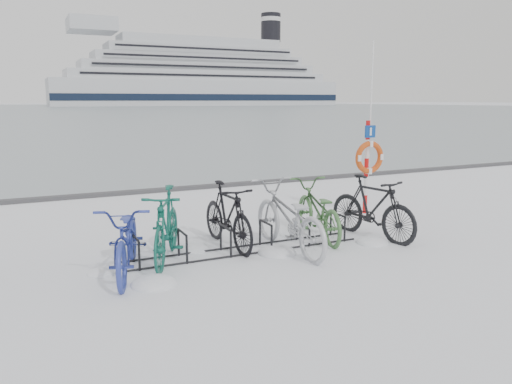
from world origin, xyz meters
TOP-DOWN VIEW (x-y plane):
  - ground at (0.00, 0.00)m, footprint 900.00×900.00m
  - ice_sheet at (0.00, 155.00)m, footprint 400.00×298.00m
  - quay_edge at (0.00, 5.90)m, footprint 400.00×0.25m
  - bike_rack at (0.00, 0.00)m, footprint 4.00×0.48m
  - lifebuoy_station at (3.51, 1.39)m, footprint 0.71×0.22m
  - cruise_ferry at (70.43, 208.49)m, footprint 127.52×24.07m
  - bike_0 at (-1.95, -0.24)m, footprint 1.29×2.18m
  - bike_1 at (-1.30, 0.08)m, footprint 1.31×2.00m
  - bike_2 at (-0.17, 0.39)m, footprint 0.61×1.90m
  - bike_3 at (0.66, -0.23)m, footprint 0.81×2.24m
  - bike_4 at (1.53, 0.26)m, footprint 1.06×2.11m
  - bike_5 at (2.41, -0.19)m, footprint 0.93×2.00m
  - snow_drifts at (-0.15, -0.33)m, footprint 4.99×2.04m

SIDE VIEW (x-z plane):
  - ground at x=0.00m, z-range 0.00..0.00m
  - snow_drifts at x=-0.15m, z-range -0.11..0.11m
  - ice_sheet at x=0.00m, z-range 0.00..0.02m
  - quay_edge at x=0.00m, z-range 0.00..0.10m
  - bike_rack at x=0.00m, z-range -0.05..0.41m
  - bike_4 at x=1.53m, z-range 0.00..1.06m
  - bike_0 at x=-1.95m, z-range 0.00..1.08m
  - bike_2 at x=-0.17m, z-range 0.00..1.13m
  - bike_5 at x=2.41m, z-range 0.00..1.16m
  - bike_1 at x=-1.30m, z-range 0.00..1.17m
  - bike_3 at x=0.66m, z-range 0.00..1.17m
  - lifebuoy_station at x=3.51m, z-range -0.60..3.07m
  - cruise_ferry at x=70.43m, z-range -9.54..32.36m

